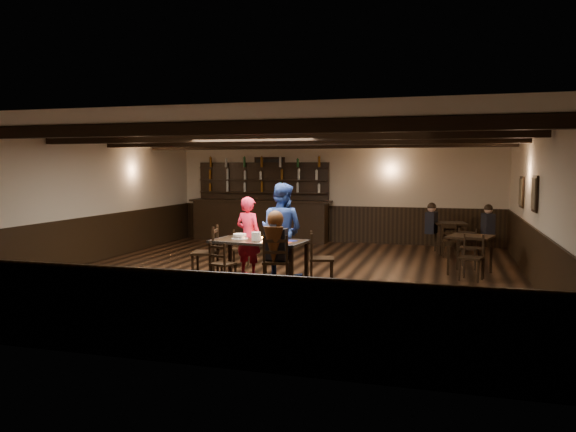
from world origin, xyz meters
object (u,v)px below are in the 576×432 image
(dining_table, at_px, (259,244))
(chair_near_right, at_px, (276,258))
(chair_near_left, at_px, (221,261))
(cake, at_px, (240,236))
(man_blue, at_px, (281,230))
(bar_counter, at_px, (261,215))
(woman_pink, at_px, (249,236))

(dining_table, xyz_separation_m, chair_near_right, (0.52, -0.66, -0.13))
(chair_near_left, bearing_deg, cake, 83.58)
(dining_table, xyz_separation_m, man_blue, (0.27, 0.52, 0.21))
(chair_near_left, relative_size, bar_counter, 0.19)
(chair_near_right, height_order, woman_pink, woman_pink)
(cake, bearing_deg, bar_counter, 104.76)
(woman_pink, height_order, bar_counter, bar_counter)
(dining_table, height_order, chair_near_left, chair_near_left)
(chair_near_left, relative_size, woman_pink, 0.52)
(chair_near_left, xyz_separation_m, bar_counter, (-1.32, 6.04, 0.27))
(woman_pink, bearing_deg, chair_near_left, 100.78)
(dining_table, xyz_separation_m, woman_pink, (-0.35, 0.44, 0.07))
(dining_table, relative_size, cake, 5.83)
(chair_near_left, bearing_deg, chair_near_right, -1.50)
(woman_pink, relative_size, man_blue, 0.85)
(chair_near_right, bearing_deg, cake, 141.25)
(woman_pink, bearing_deg, cake, 99.83)
(man_blue, relative_size, bar_counter, 0.44)
(man_blue, bearing_deg, dining_table, 73.84)
(bar_counter, bearing_deg, cake, -75.24)
(cake, xyz_separation_m, bar_counter, (-1.40, 5.33, -0.07))
(chair_near_left, xyz_separation_m, cake, (0.08, 0.72, 0.34))
(chair_near_right, relative_size, bar_counter, 0.23)
(chair_near_right, height_order, cake, chair_near_right)
(man_blue, bearing_deg, chair_near_right, 113.88)
(man_blue, distance_m, cake, 0.80)
(dining_table, distance_m, woman_pink, 0.57)
(dining_table, bearing_deg, chair_near_left, -127.53)
(chair_near_left, height_order, bar_counter, bar_counter)
(chair_near_left, relative_size, chair_near_right, 0.82)
(dining_table, height_order, man_blue, man_blue)
(man_blue, distance_m, bar_counter, 5.33)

